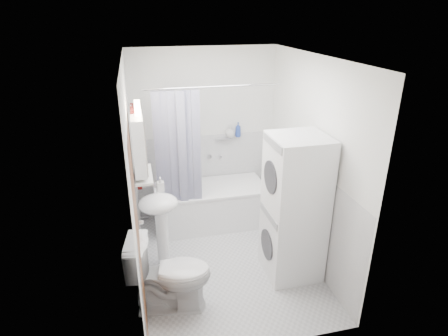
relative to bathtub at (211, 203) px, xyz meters
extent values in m
plane|color=silver|center=(-0.01, -0.92, -0.31)|extent=(2.60, 2.60, 0.00)
plane|color=white|center=(-0.01, 0.38, 0.89)|extent=(2.00, 0.00, 2.00)
plane|color=white|center=(-0.01, -2.22, 0.89)|extent=(2.00, 0.00, 2.00)
plane|color=white|center=(-1.01, -0.92, 0.89)|extent=(0.00, 2.60, 2.60)
plane|color=white|center=(0.99, -0.92, 0.89)|extent=(0.00, 2.60, 2.60)
plane|color=white|center=(-0.01, -0.92, 2.09)|extent=(2.60, 2.60, 0.00)
plane|color=white|center=(-0.01, 0.37, 0.29)|extent=(1.98, 0.00, 1.98)
plane|color=white|center=(-0.99, -0.92, 0.29)|extent=(0.00, 2.58, 2.58)
plane|color=white|center=(0.98, -0.92, 0.29)|extent=(0.00, 2.58, 2.58)
plane|color=brown|center=(-0.99, -1.80, 0.69)|extent=(0.00, 2.00, 2.00)
cylinder|color=silver|center=(-0.96, -1.47, 0.69)|extent=(0.04, 0.04, 0.04)
cube|color=white|center=(0.00, 0.00, -0.04)|extent=(1.47, 0.68, 0.54)
cube|color=white|center=(0.00, 0.00, 0.24)|extent=(1.49, 0.70, 0.03)
cube|color=silver|center=(0.00, 0.00, 0.12)|extent=(1.29, 0.50, 0.20)
cylinder|color=silver|center=(0.20, 0.33, 0.57)|extent=(0.04, 0.12, 0.04)
cylinder|color=silver|center=(0.00, -0.29, 1.69)|extent=(1.67, 0.02, 0.02)
cube|color=#141548|center=(-0.68, -0.29, 0.94)|extent=(0.10, 0.02, 1.45)
cube|color=#141548|center=(-0.59, -0.29, 0.94)|extent=(0.10, 0.02, 1.45)
cube|color=#141548|center=(-0.50, -0.29, 0.94)|extent=(0.10, 0.02, 1.45)
cube|color=#141548|center=(-0.41, -0.29, 0.94)|extent=(0.10, 0.02, 1.45)
cube|color=#141548|center=(-0.32, -0.29, 0.94)|extent=(0.10, 0.02, 1.45)
cube|color=#141548|center=(-0.23, -0.29, 0.94)|extent=(0.10, 0.02, 1.45)
ellipsoid|color=white|center=(-0.77, -0.85, 0.54)|extent=(0.44, 0.37, 0.20)
cylinder|color=white|center=(-0.75, -0.85, 0.06)|extent=(0.14, 0.14, 0.75)
cylinder|color=silver|center=(-0.79, -0.71, 0.66)|extent=(0.03, 0.03, 0.14)
cylinder|color=silver|center=(-0.79, -0.75, 0.72)|extent=(0.02, 0.10, 0.02)
cube|color=white|center=(-0.92, -0.82, 1.24)|extent=(0.12, 0.50, 0.60)
cube|color=white|center=(-0.85, -0.82, 1.24)|extent=(0.01, 0.47, 0.57)
cube|color=#FFEABF|center=(-0.90, -0.82, 1.62)|extent=(0.06, 0.45, 0.06)
cube|color=silver|center=(-0.90, -0.82, 0.89)|extent=(0.18, 0.54, 0.02)
cube|color=silver|center=(0.25, 0.32, 0.84)|extent=(0.22, 0.06, 0.02)
cube|color=#4C1714|center=(-0.95, -0.57, 1.12)|extent=(0.05, 0.37, 0.88)
cube|color=#4C1714|center=(-0.92, -0.57, 1.53)|extent=(0.03, 0.33, 0.08)
cylinder|color=silver|center=(-0.96, -0.57, 1.57)|extent=(0.02, 0.04, 0.02)
cube|color=white|center=(0.67, -1.26, 0.10)|extent=(0.59, 0.59, 0.83)
cylinder|color=#2D2D33|center=(0.38, -1.26, 0.09)|extent=(0.02, 0.35, 0.35)
cube|color=gray|center=(0.38, -1.26, 0.46)|extent=(0.01, 0.52, 0.08)
cube|color=white|center=(0.67, -1.26, 0.93)|extent=(0.59, 0.59, 0.83)
cylinder|color=#2D2D33|center=(0.38, -1.26, 0.92)|extent=(0.02, 0.35, 0.35)
cube|color=gray|center=(0.38, -1.26, 1.29)|extent=(0.01, 0.52, 0.08)
imported|color=white|center=(-0.73, -1.52, 0.09)|extent=(0.88, 0.58, 0.80)
imported|color=gray|center=(-0.72, -0.67, 0.64)|extent=(0.08, 0.17, 0.08)
imported|color=gray|center=(-0.90, -0.97, 0.93)|extent=(0.07, 0.18, 0.07)
imported|color=gray|center=(-0.90, -0.70, 0.95)|extent=(0.10, 0.09, 0.10)
imported|color=gray|center=(0.34, 0.32, 0.91)|extent=(0.13, 0.17, 0.13)
imported|color=#2843A2|center=(0.46, 0.32, 0.89)|extent=(0.08, 0.21, 0.08)
camera|label=1|loc=(-0.90, -4.57, 2.50)|focal=30.00mm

